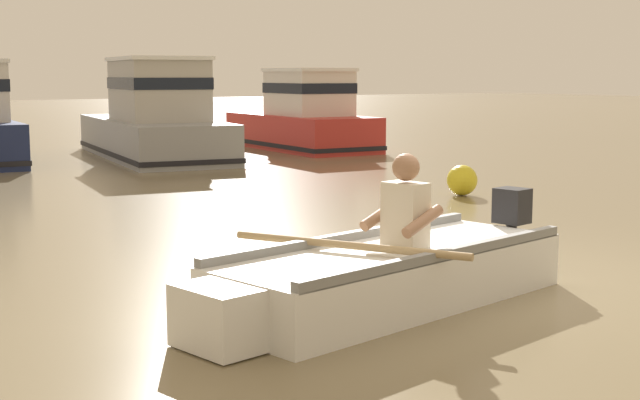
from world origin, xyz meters
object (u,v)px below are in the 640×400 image
object	(u,v)px
rowboat_with_person	(386,274)
moored_boat_red	(303,120)
mooring_buoy	(462,180)
moored_boat_grey	(155,121)

from	to	relation	value
rowboat_with_person	moored_boat_red	world-z (taller)	moored_boat_red
rowboat_with_person	moored_boat_red	bearing A→B (deg)	59.72
moored_boat_red	mooring_buoy	size ratio (longest dim) A/B	10.62
moored_boat_grey	moored_boat_red	xyz separation A→B (m)	(3.95, 0.17, -0.07)
moored_boat_grey	mooring_buoy	world-z (taller)	moored_boat_grey
moored_boat_grey	mooring_buoy	size ratio (longest dim) A/B	13.93
rowboat_with_person	mooring_buoy	bearing A→B (deg)	42.19
rowboat_with_person	moored_boat_grey	distance (m)	13.31
rowboat_with_person	moored_boat_red	distance (m)	15.02
moored_boat_grey	moored_boat_red	world-z (taller)	moored_boat_grey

